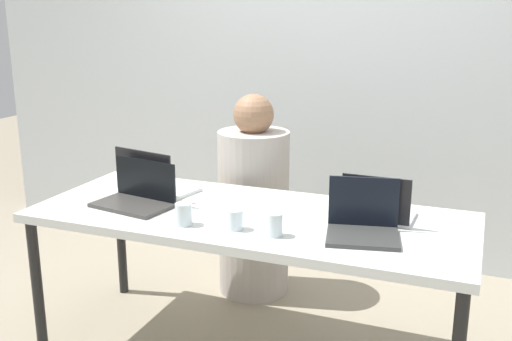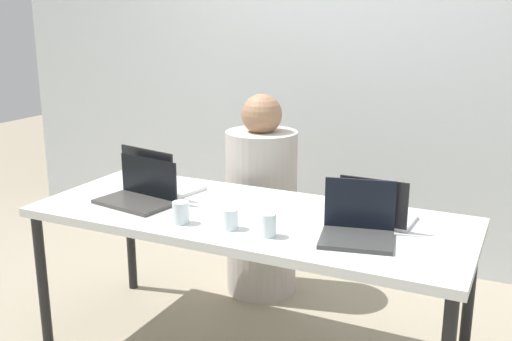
% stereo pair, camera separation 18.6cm
% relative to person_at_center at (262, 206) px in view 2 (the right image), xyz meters
% --- Properties ---
extents(back_wall, '(5.14, 0.10, 2.45)m').
position_rel_person_at_center_xyz_m(back_wall, '(0.24, 0.75, 0.71)').
color(back_wall, silver).
rests_on(back_wall, ground).
extents(desk, '(1.98, 0.79, 0.71)m').
position_rel_person_at_center_xyz_m(desk, '(0.24, -0.66, 0.15)').
color(desk, silver).
rests_on(desk, ground).
extents(person_at_center, '(0.43, 0.43, 1.16)m').
position_rel_person_at_center_xyz_m(person_at_center, '(0.00, 0.00, 0.00)').
color(person_at_center, '#B6ACA3').
rests_on(person_at_center, ground).
extents(laptop_front_right, '(0.33, 0.29, 0.23)m').
position_rel_person_at_center_xyz_m(laptop_front_right, '(0.77, -0.75, 0.25)').
color(laptop_front_right, '#383A38').
rests_on(laptop_front_right, desk).
extents(laptop_back_left, '(0.40, 0.31, 0.23)m').
position_rel_person_at_center_xyz_m(laptop_back_left, '(-0.31, -0.55, 0.25)').
color(laptop_back_left, silver).
rests_on(laptop_back_left, desk).
extents(laptop_front_left, '(0.39, 0.27, 0.20)m').
position_rel_person_at_center_xyz_m(laptop_front_left, '(-0.29, -0.75, 0.24)').
color(laptop_front_left, '#3B3936').
rests_on(laptop_front_left, desk).
extents(laptop_back_right, '(0.30, 0.25, 0.21)m').
position_rel_person_at_center_xyz_m(laptop_back_right, '(0.80, -0.54, 0.25)').
color(laptop_back_right, silver).
rests_on(laptop_back_right, desk).
extents(water_glass_right, '(0.07, 0.07, 0.10)m').
position_rel_person_at_center_xyz_m(water_glass_right, '(0.44, -0.88, 0.24)').
color(water_glass_right, silver).
rests_on(water_glass_right, desk).
extents(water_glass_left, '(0.07, 0.07, 0.10)m').
position_rel_person_at_center_xyz_m(water_glass_left, '(0.04, -0.90, 0.24)').
color(water_glass_left, silver).
rests_on(water_glass_left, desk).
extents(water_glass_center, '(0.07, 0.07, 0.09)m').
position_rel_person_at_center_xyz_m(water_glass_center, '(0.26, -0.87, 0.24)').
color(water_glass_center, silver).
rests_on(water_glass_center, desk).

